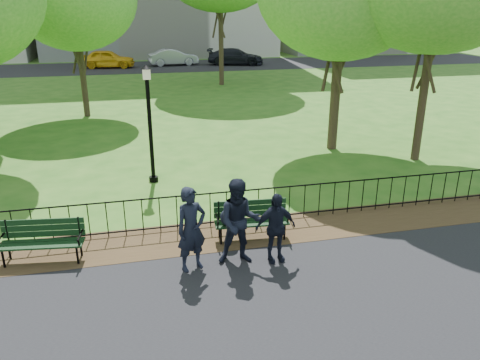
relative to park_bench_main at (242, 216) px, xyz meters
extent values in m
plane|color=#275917|center=(-0.40, -1.21, -0.58)|extent=(120.00, 120.00, 0.00)
cube|color=#312614|center=(-0.40, 0.29, -0.57)|extent=(60.00, 1.60, 0.01)
cube|color=black|center=(-0.40, 33.79, -0.58)|extent=(70.00, 9.00, 0.01)
cylinder|color=black|center=(-0.40, 0.79, 0.30)|extent=(24.00, 0.04, 0.04)
cylinder|color=black|center=(-0.40, 0.79, -0.46)|extent=(24.00, 0.04, 0.04)
cylinder|color=black|center=(-0.40, 0.79, -0.13)|extent=(0.02, 0.02, 0.90)
cube|color=black|center=(0.21, -0.04, -0.16)|extent=(1.72, 0.58, 0.04)
cube|color=black|center=(0.23, 0.20, 0.16)|extent=(1.68, 0.17, 0.42)
cylinder|color=black|center=(-0.53, -0.15, -0.37)|extent=(0.05, 0.05, 0.42)
cylinder|color=black|center=(0.93, -0.27, -0.37)|extent=(0.05, 0.05, 0.42)
cylinder|color=black|center=(-0.50, 0.18, -0.37)|extent=(0.05, 0.05, 0.42)
cylinder|color=black|center=(0.95, 0.06, -0.37)|extent=(0.05, 0.05, 0.42)
cylinder|color=black|center=(-0.58, 0.02, 0.01)|extent=(0.08, 0.53, 0.04)
cylinder|color=black|center=(1.01, -0.11, 0.01)|extent=(0.08, 0.53, 0.04)
ellipsoid|color=black|center=(-0.35, -0.09, 0.06)|extent=(0.38, 0.28, 0.39)
cube|color=black|center=(-4.29, -0.04, -0.16)|extent=(1.74, 0.67, 0.04)
cube|color=black|center=(-4.26, 0.20, 0.17)|extent=(1.69, 0.26, 0.42)
cylinder|color=black|center=(-5.04, -0.12, -0.37)|extent=(0.05, 0.05, 0.42)
cylinder|color=black|center=(-3.59, -0.31, -0.37)|extent=(0.05, 0.05, 0.42)
cylinder|color=black|center=(-5.00, 0.22, -0.37)|extent=(0.05, 0.05, 0.42)
cylinder|color=black|center=(-3.54, 0.03, -0.37)|extent=(0.05, 0.05, 0.42)
cylinder|color=black|center=(-5.09, 0.06, 0.01)|extent=(0.11, 0.53, 0.04)
cylinder|color=black|center=(-3.50, -0.15, 0.01)|extent=(0.11, 0.53, 0.04)
cylinder|color=black|center=(-1.76, 4.32, -0.50)|extent=(0.28, 0.28, 0.16)
cylinder|color=black|center=(-1.76, 4.32, 0.99)|extent=(0.12, 0.12, 3.15)
cube|color=beige|center=(-1.76, 4.32, 2.67)|extent=(0.22, 0.22, 0.30)
cone|color=black|center=(-1.76, 4.32, 2.86)|extent=(0.31, 0.31, 0.12)
cylinder|color=#2D2116|center=(5.02, 6.39, 1.18)|extent=(0.35, 0.35, 3.52)
cylinder|color=#2D2116|center=(7.31, 4.47, 1.37)|extent=(0.29, 0.29, 3.90)
cylinder|color=#2D2116|center=(-4.36, 14.32, 1.09)|extent=(0.29, 0.29, 3.34)
cylinder|color=#2D2116|center=(3.94, 22.39, 1.94)|extent=(0.32, 0.32, 5.05)
imported|color=black|center=(-1.29, -1.01, 0.31)|extent=(0.75, 0.63, 1.76)
imported|color=black|center=(-0.29, -0.98, 0.35)|extent=(0.95, 0.59, 1.83)
imported|color=black|center=(0.44, -1.08, 0.18)|extent=(0.91, 0.44, 1.51)
imported|color=gold|center=(-3.88, 33.69, 0.21)|extent=(4.77, 2.46, 1.55)
imported|color=#A4A7AB|center=(1.83, 34.23, 0.16)|extent=(4.56, 2.05, 1.45)
imported|color=black|center=(7.42, 33.41, 0.16)|extent=(5.43, 3.50, 1.46)
camera|label=1|loc=(-2.27, -9.36, 4.46)|focal=35.00mm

